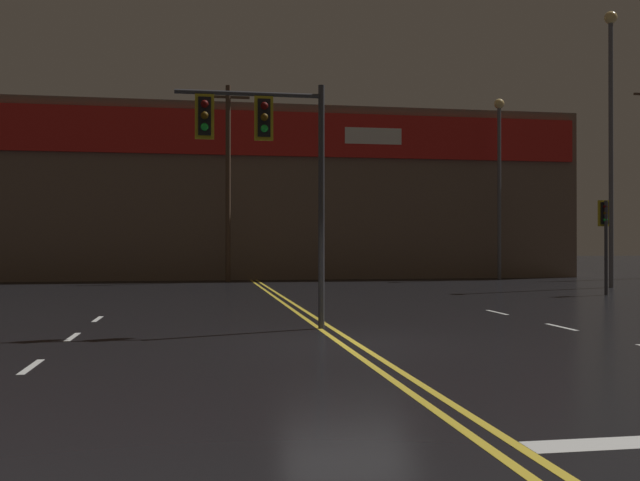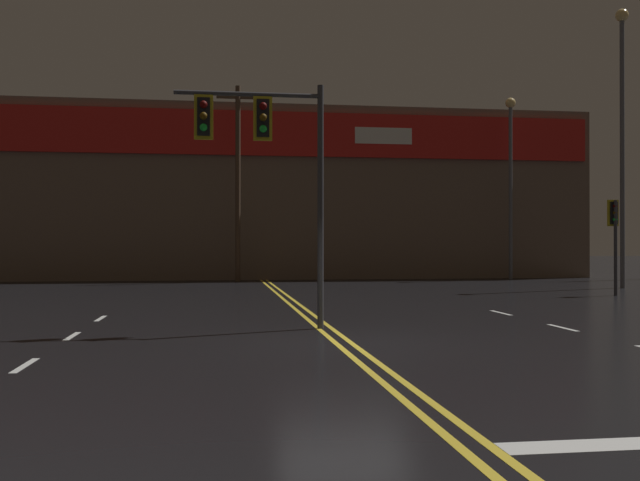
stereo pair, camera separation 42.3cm
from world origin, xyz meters
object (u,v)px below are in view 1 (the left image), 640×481
Objects in this scene: traffic_signal_corner_northeast at (604,225)px; streetlight_far_left at (499,165)px; streetlight_median_approach at (611,117)px; traffic_signal_median at (263,143)px.

streetlight_far_left reaches higher than traffic_signal_corner_northeast.
streetlight_median_approach is at bearing 55.58° from traffic_signal_corner_northeast.
streetlight_median_approach is at bearing -78.57° from streetlight_far_left.
streetlight_far_left is (-1.66, 8.21, -1.23)m from streetlight_median_approach.
streetlight_far_left is (1.21, 12.41, 3.70)m from traffic_signal_corner_northeast.
traffic_signal_corner_northeast is 13.00m from streetlight_far_left.
traffic_signal_median is 21.43m from streetlight_median_approach.
traffic_signal_median is 1.54× the size of traffic_signal_corner_northeast.
traffic_signal_median is 0.45× the size of streetlight_median_approach.
traffic_signal_median reaches higher than traffic_signal_corner_northeast.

